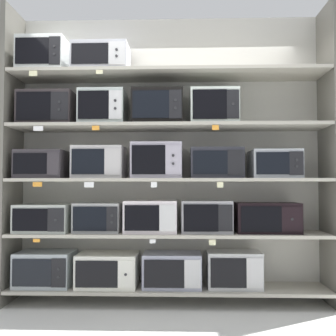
{
  "coord_description": "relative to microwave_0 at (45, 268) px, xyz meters",
  "views": [
    {
      "loc": [
        0.14,
        -3.91,
        1.09
      ],
      "look_at": [
        0.0,
        0.0,
        1.26
      ],
      "focal_mm": 44.39,
      "sensor_mm": 36.0,
      "label": 1
    }
  ],
  "objects": [
    {
      "name": "back_panel",
      "position": [
        1.16,
        0.27,
        1.08
      ],
      "size": [
        3.15,
        0.04,
        2.8
      ],
      "primitive_type": "cube",
      "color": "beige",
      "rests_on": "ground"
    },
    {
      "name": "upright_left",
      "position": [
        -0.35,
        0.0,
        1.08
      ],
      "size": [
        0.05,
        0.49,
        2.8
      ],
      "primitive_type": "cube",
      "color": "#68645B",
      "rests_on": "ground"
    },
    {
      "name": "upright_right",
      "position": [
        2.66,
        0.0,
        1.08
      ],
      "size": [
        0.05,
        0.49,
        2.8
      ],
      "primitive_type": "cube",
      "color": "#68645B",
      "rests_on": "ground"
    },
    {
      "name": "shelf_0",
      "position": [
        1.16,
        0.0,
        -0.18
      ],
      "size": [
        2.95,
        0.49,
        0.03
      ],
      "primitive_type": "cube",
      "color": "#ADA899",
      "rests_on": "ground"
    },
    {
      "name": "microwave_0",
      "position": [
        0.0,
        0.0,
        0.0
      ],
      "size": [
        0.52,
        0.41,
        0.32
      ],
      "color": "#9CA7AC",
      "rests_on": "shelf_0"
    },
    {
      "name": "microwave_1",
      "position": [
        0.59,
        0.0,
        -0.01
      ],
      "size": [
        0.56,
        0.42,
        0.31
      ],
      "color": "silver",
      "rests_on": "shelf_0"
    },
    {
      "name": "microwave_2",
      "position": [
        1.2,
        -0.0,
        -0.0
      ],
      "size": [
        0.54,
        0.37,
        0.31
      ],
      "color": "#979AAF",
      "rests_on": "shelf_0"
    },
    {
      "name": "microwave_3",
      "position": [
        1.77,
        -0.0,
        0.01
      ],
      "size": [
        0.49,
        0.35,
        0.33
      ],
      "color": "#BCBDBE",
      "rests_on": "shelf_0"
    },
    {
      "name": "shelf_1",
      "position": [
        1.16,
        0.0,
        0.33
      ],
      "size": [
        2.95,
        0.49,
        0.03
      ],
      "primitive_type": "cube",
      "color": "#ADA899"
    },
    {
      "name": "microwave_4",
      "position": [
        -0.01,
        0.0,
        0.47
      ],
      "size": [
        0.5,
        0.44,
        0.26
      ],
      "color": "#B7BFB5",
      "rests_on": "shelf_1"
    },
    {
      "name": "microwave_5",
      "position": [
        0.5,
        -0.0,
        0.48
      ],
      "size": [
        0.43,
        0.35,
        0.28
      ],
      "color": "#A0A1A2",
      "rests_on": "shelf_1"
    },
    {
      "name": "microwave_6",
      "position": [
        1.0,
        0.0,
        0.49
      ],
      "size": [
        0.49,
        0.41,
        0.3
      ],
      "color": "silver",
      "rests_on": "shelf_1"
    },
    {
      "name": "microwave_7",
      "position": [
        1.52,
        -0.0,
        0.49
      ],
      "size": [
        0.47,
        0.35,
        0.3
      ],
      "color": "#A1A0A5",
      "rests_on": "shelf_1"
    },
    {
      "name": "microwave_8",
      "position": [
        2.08,
        -0.0,
        0.48
      ],
      "size": [
        0.58,
        0.35,
        0.28
      ],
      "color": "black",
      "rests_on": "shelf_1"
    },
    {
      "name": "price_tag_0",
      "position": [
        -0.0,
        -0.24,
        0.29
      ],
      "size": [
        0.06,
        0.0,
        0.03
      ],
      "primitive_type": "cube",
      "color": "orange"
    },
    {
      "name": "price_tag_1",
      "position": [
        1.03,
        -0.24,
        0.29
      ],
      "size": [
        0.05,
        0.0,
        0.04
      ],
      "primitive_type": "cube",
      "color": "white"
    },
    {
      "name": "price_tag_2",
      "position": [
        1.56,
        -0.24,
        0.28
      ],
      "size": [
        0.06,
        0.0,
        0.05
      ],
      "primitive_type": "cube",
      "color": "beige"
    },
    {
      "name": "shelf_2",
      "position": [
        1.16,
        0.0,
        0.83
      ],
      "size": [
        2.95,
        0.49,
        0.03
      ],
      "primitive_type": "cube",
      "color": "#ADA899"
    },
    {
      "name": "microwave_9",
      "position": [
        -0.04,
        0.0,
        0.98
      ],
      "size": [
        0.45,
        0.42,
        0.27
      ],
      "color": "#332F33",
      "rests_on": "shelf_2"
    },
    {
      "name": "microwave_10",
      "position": [
        0.5,
        0.0,
        1.0
      ],
      "size": [
        0.47,
        0.36,
        0.3
      ],
      "color": "#B9B6B5",
      "rests_on": "shelf_2"
    },
    {
      "name": "microwave_11",
      "position": [
        1.06,
        -0.0,
        1.02
      ],
      "size": [
        0.47,
        0.42,
        0.33
      ],
      "color": "#A49EAD",
      "rests_on": "shelf_2"
    },
    {
      "name": "microwave_12",
      "position": [
        1.61,
        0.0,
        0.99
      ],
      "size": [
        0.48,
        0.39,
        0.28
      ],
      "color": "#2A2A32",
      "rests_on": "shelf_2"
    },
    {
      "name": "microwave_13",
      "position": [
        2.16,
        0.0,
        0.98
      ],
      "size": [
        0.44,
        0.43,
        0.26
      ],
      "color": "#A0A5AB",
      "rests_on": "shelf_2"
    },
    {
      "name": "price_tag_3",
      "position": [
        -0.0,
        -0.24,
        0.79
      ],
      "size": [
        0.08,
        0.0,
        0.04
      ],
      "primitive_type": "cube",
      "color": "orange"
    },
    {
      "name": "price_tag_4",
      "position": [
        0.46,
        -0.24,
        0.79
      ],
      "size": [
        0.09,
        0.0,
        0.05
      ],
      "primitive_type": "cube",
      "color": "white"
    },
    {
      "name": "price_tag_5",
      "position": [
        1.04,
        -0.24,
        0.79
      ],
      "size": [
        0.06,
        0.0,
        0.05
      ],
      "primitive_type": "cube",
      "color": "white"
    },
    {
      "name": "price_tag_6",
      "position": [
        1.63,
        -0.24,
        0.79
      ],
      "size": [
        0.06,
        0.0,
        0.05
      ],
      "primitive_type": "cube",
      "color": "beige"
    },
    {
      "name": "shelf_3",
      "position": [
        1.16,
        0.0,
        1.34
      ],
      "size": [
        2.95,
        0.49,
        0.03
      ],
      "primitive_type": "cube",
      "color": "#ADA899"
    },
    {
      "name": "microwave_14",
      "position": [
        -0.0,
        -0.0,
        1.52
      ],
      "size": [
        0.51,
        0.35,
        0.32
      ],
      "color": "#332C2E",
      "rests_on": "shelf_3"
    },
    {
      "name": "microwave_15",
      "position": [
        0.54,
        -0.0,
        1.52
      ],
      "size": [
        0.43,
        0.4,
        0.33
      ],
      "color": "#B0BCB6",
      "rests_on": "shelf_3"
    },
    {
      "name": "microwave_16",
      "position": [
        1.06,
        -0.0,
        1.52
      ],
      "size": [
        0.47,
        0.44,
        0.33
      ],
      "color": "black",
      "rests_on": "shelf_3"
    },
    {
      "name": "microwave_17",
      "position": [
        1.59,
        -0.0,
        1.52
      ],
      "size": [
        0.45,
        0.38,
        0.33
      ],
      "color": "silver",
      "rests_on": "shelf_3"
    },
    {
      "name": "price_tag_7",
      "position": [
        -0.0,
        -0.24,
        1.3
      ],
      "size": [
        0.09,
        0.0,
        0.04
      ],
      "primitive_type": "cube",
      "color": "white"
    },
    {
      "name": "price_tag_8",
      "position": [
        0.52,
        -0.24,
        1.3
      ],
      "size": [
        0.07,
        0.0,
        0.04
      ],
      "primitive_type": "cube",
      "color": "orange"
    },
    {
      "name": "price_tag_9",
      "position": [
        1.59,
        -0.24,
        1.3
      ],
      "size": [
        0.06,
        0.0,
        0.04
      ],
      "primitive_type": "cube",
      "color": "orange"
    },
    {
      "name": "shelf_4",
      "position": [
        1.16,
        0.0,
        1.84
      ],
      "size": [
        2.95,
        0.49,
        0.03
      ],
      "primitive_type": "cube",
      "color": "#ADA899"
    },
    {
      "name": "microwave_18",
      "position": [
        -0.04,
        0.0,
        2.02
      ],
      "size": [
        0.44,
        0.42,
        0.33
      ],
      "color": "silver",
      "rests_on": "shelf_4"
    },
    {
      "name": "microwave_19",
      "position": [
        0.52,
        0.0,
        1.99
      ],
      "size": [
        0.52,
        0.4,
        0.27
      ],
      "color": "#B4B4BD",
      "rests_on": "shelf_4"
    },
    {
      "name": "price_tag_10",
      "position": [
        -0.06,
        -0.24,
        1.8
      ],
      "size": [
        0.07,
        0.0,
        0.05
      ],
      "primitive_type": "cube",
      "color": "beige"
    },
    {
      "name": "price_tag_11",
      "position": [
        0.55,
        -0.24,
        1.81
      ],
      "size": [
        0.06,
        0.0,
        0.03
      ],
      "primitive_type": "cube",
      "color": "beige"
    }
  ]
}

